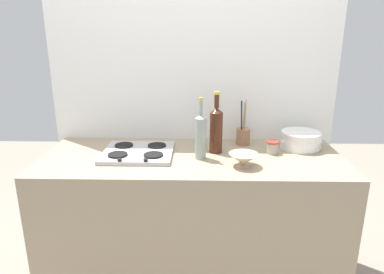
{
  "coord_description": "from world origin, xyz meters",
  "views": [
    {
      "loc": [
        0.05,
        -1.96,
        1.63
      ],
      "look_at": [
        0.0,
        0.0,
        1.02
      ],
      "focal_mm": 32.55,
      "sensor_mm": 36.0,
      "label": 1
    }
  ],
  "objects_px": {
    "stovetop_hob": "(138,152)",
    "plate_stack": "(301,140)",
    "utensil_crock": "(243,135)",
    "wine_bottle_leftmost": "(216,129)",
    "mixing_bowl": "(243,159)",
    "wine_bottle_mid_left": "(201,136)",
    "condiment_jar_front": "(272,147)"
  },
  "relations": [
    {
      "from": "wine_bottle_leftmost",
      "to": "condiment_jar_front",
      "type": "relative_size",
      "value": 4.79
    },
    {
      "from": "stovetop_hob",
      "to": "utensil_crock",
      "type": "height_order",
      "value": "utensil_crock"
    },
    {
      "from": "wine_bottle_leftmost",
      "to": "utensil_crock",
      "type": "bearing_deg",
      "value": 40.12
    },
    {
      "from": "wine_bottle_leftmost",
      "to": "condiment_jar_front",
      "type": "distance_m",
      "value": 0.36
    },
    {
      "from": "stovetop_hob",
      "to": "utensil_crock",
      "type": "bearing_deg",
      "value": 17.79
    },
    {
      "from": "stovetop_hob",
      "to": "mixing_bowl",
      "type": "height_order",
      "value": "mixing_bowl"
    },
    {
      "from": "wine_bottle_mid_left",
      "to": "wine_bottle_leftmost",
      "type": "bearing_deg",
      "value": 50.09
    },
    {
      "from": "stovetop_hob",
      "to": "wine_bottle_mid_left",
      "type": "bearing_deg",
      "value": -8.62
    },
    {
      "from": "wine_bottle_mid_left",
      "to": "mixing_bowl",
      "type": "xyz_separation_m",
      "value": [
        0.24,
        -0.12,
        -0.1
      ]
    },
    {
      "from": "wine_bottle_leftmost",
      "to": "mixing_bowl",
      "type": "xyz_separation_m",
      "value": [
        0.14,
        -0.23,
        -0.11
      ]
    },
    {
      "from": "wine_bottle_mid_left",
      "to": "utensil_crock",
      "type": "xyz_separation_m",
      "value": [
        0.28,
        0.27,
        -0.08
      ]
    },
    {
      "from": "stovetop_hob",
      "to": "plate_stack",
      "type": "xyz_separation_m",
      "value": [
        1.02,
        0.14,
        0.04
      ]
    },
    {
      "from": "wine_bottle_leftmost",
      "to": "mixing_bowl",
      "type": "distance_m",
      "value": 0.29
    },
    {
      "from": "wine_bottle_leftmost",
      "to": "wine_bottle_mid_left",
      "type": "distance_m",
      "value": 0.15
    },
    {
      "from": "utensil_crock",
      "to": "plate_stack",
      "type": "bearing_deg",
      "value": -11.42
    },
    {
      "from": "wine_bottle_mid_left",
      "to": "mixing_bowl",
      "type": "distance_m",
      "value": 0.28
    },
    {
      "from": "wine_bottle_leftmost",
      "to": "utensil_crock",
      "type": "xyz_separation_m",
      "value": [
        0.19,
        0.16,
        -0.09
      ]
    },
    {
      "from": "utensil_crock",
      "to": "wine_bottle_mid_left",
      "type": "bearing_deg",
      "value": -136.13
    },
    {
      "from": "stovetop_hob",
      "to": "condiment_jar_front",
      "type": "height_order",
      "value": "condiment_jar_front"
    },
    {
      "from": "plate_stack",
      "to": "wine_bottle_mid_left",
      "type": "height_order",
      "value": "wine_bottle_mid_left"
    },
    {
      "from": "mixing_bowl",
      "to": "utensil_crock",
      "type": "bearing_deg",
      "value": 83.72
    },
    {
      "from": "utensil_crock",
      "to": "condiment_jar_front",
      "type": "distance_m",
      "value": 0.24
    },
    {
      "from": "wine_bottle_mid_left",
      "to": "stovetop_hob",
      "type": "bearing_deg",
      "value": 171.38
    },
    {
      "from": "wine_bottle_leftmost",
      "to": "wine_bottle_mid_left",
      "type": "xyz_separation_m",
      "value": [
        -0.09,
        -0.11,
        -0.01
      ]
    },
    {
      "from": "wine_bottle_leftmost",
      "to": "mixing_bowl",
      "type": "bearing_deg",
      "value": -58.08
    },
    {
      "from": "stovetop_hob",
      "to": "wine_bottle_mid_left",
      "type": "distance_m",
      "value": 0.4
    },
    {
      "from": "plate_stack",
      "to": "condiment_jar_front",
      "type": "relative_size",
      "value": 3.22
    },
    {
      "from": "stovetop_hob",
      "to": "utensil_crock",
      "type": "relative_size",
      "value": 1.37
    },
    {
      "from": "wine_bottle_leftmost",
      "to": "condiment_jar_front",
      "type": "xyz_separation_m",
      "value": [
        0.34,
        -0.02,
        -0.11
      ]
    },
    {
      "from": "plate_stack",
      "to": "condiment_jar_front",
      "type": "bearing_deg",
      "value": -152.67
    },
    {
      "from": "wine_bottle_leftmost",
      "to": "condiment_jar_front",
      "type": "height_order",
      "value": "wine_bottle_leftmost"
    },
    {
      "from": "wine_bottle_mid_left",
      "to": "utensil_crock",
      "type": "bearing_deg",
      "value": 43.87
    }
  ]
}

